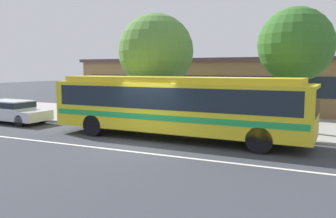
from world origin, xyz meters
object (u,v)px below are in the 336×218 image
Objects in this scene: bus_stop_sign at (301,102)px; transit_bus at (176,103)px; street_tree_mid_block at (296,45)px; street_tree_near_stop at (156,52)px; sedan_behind_bus at (11,110)px; pedestrian_waiting_near_sign at (240,110)px.

transit_bus is at bearing -160.58° from bus_stop_sign.
transit_bus is at bearing -141.68° from street_tree_mid_block.
street_tree_mid_block is at bearing 1.19° from street_tree_near_stop.
street_tree_near_stop is at bearing 22.24° from sedan_behind_bus.
street_tree_near_stop is at bearing -178.81° from street_tree_mid_block.
street_tree_near_stop is at bearing 128.70° from transit_bus.
street_tree_near_stop reaches higher than sedan_behind_bus.
pedestrian_waiting_near_sign is 0.28× the size of street_tree_mid_block.
street_tree_mid_block is (4.52, 3.57, 2.58)m from transit_bus.
bus_stop_sign is (2.97, -1.39, 0.61)m from pedestrian_waiting_near_sign.
bus_stop_sign is 8.27m from street_tree_near_stop.
street_tree_mid_block is at bearing 9.47° from pedestrian_waiting_near_sign.
street_tree_mid_block is (14.97, 3.31, 3.46)m from sedan_behind_bus.
transit_bus is 6.31m from street_tree_mid_block.
transit_bus reaches higher than pedestrian_waiting_near_sign.
pedestrian_waiting_near_sign is 3.99m from street_tree_mid_block.
bus_stop_sign is 0.41× the size of street_tree_near_stop.
bus_stop_sign is 3.11m from street_tree_mid_block.
street_tree_near_stop is (7.72, 3.16, 3.30)m from sedan_behind_bus.
street_tree_near_stop is at bearing 168.01° from bus_stop_sign.
transit_bus reaches higher than sedan_behind_bus.
transit_bus reaches higher than bus_stop_sign.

